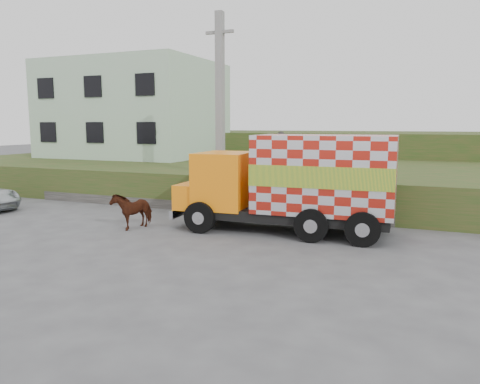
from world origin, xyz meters
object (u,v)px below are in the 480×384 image
at_px(pedestrian, 281,151).
at_px(utility_pole, 220,112).
at_px(cow, 133,210).
at_px(cargo_truck, 295,183).

bearing_deg(pedestrian, utility_pole, 39.15).
height_order(cow, pedestrian, pedestrian).
distance_m(utility_pole, cargo_truck, 5.35).
relative_size(cargo_truck, pedestrian, 4.15).
bearing_deg(pedestrian, cargo_truck, 101.52).
relative_size(cow, pedestrian, 0.84).
xyz_separation_m(utility_pole, cargo_truck, (3.95, -2.69, -2.41)).
xyz_separation_m(cow, pedestrian, (3.34, 6.40, 1.76)).
distance_m(cow, pedestrian, 7.42).
distance_m(utility_pole, cow, 5.58).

